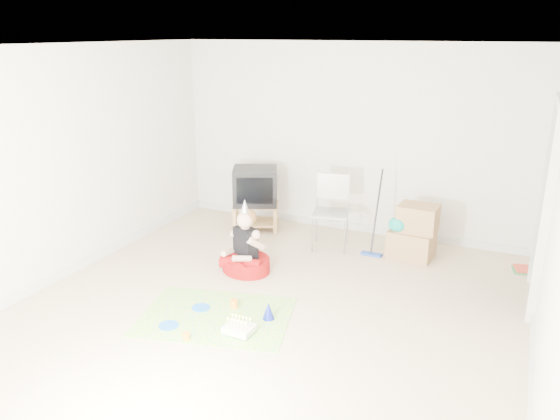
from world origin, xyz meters
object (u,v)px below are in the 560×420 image
at_px(tv_stand, 256,214).
at_px(crt_tv, 255,186).
at_px(birthday_cake, 239,330).
at_px(cardboard_boxes, 413,233).
at_px(seated_woman, 246,256).
at_px(folding_chair, 331,213).

xyz_separation_m(tv_stand, crt_tv, (-0.00, 0.00, 0.42)).
bearing_deg(birthday_cake, tv_stand, 113.49).
xyz_separation_m(crt_tv, cardboard_boxes, (2.23, -0.07, -0.33)).
distance_m(crt_tv, cardboard_boxes, 2.26).
relative_size(cardboard_boxes, birthday_cake, 2.46).
relative_size(tv_stand, seated_woman, 0.83).
distance_m(tv_stand, birthday_cake, 2.82).
distance_m(cardboard_boxes, birthday_cake, 2.76).
relative_size(folding_chair, cardboard_boxes, 1.46).
distance_m(folding_chair, seated_woman, 1.31).
relative_size(crt_tv, cardboard_boxes, 0.88).
bearing_deg(seated_woman, crt_tv, 111.91).
relative_size(crt_tv, birthday_cake, 2.17).
relative_size(folding_chair, seated_woman, 1.12).
bearing_deg(tv_stand, birthday_cake, -66.51).
bearing_deg(cardboard_boxes, tv_stand, 178.23).
height_order(tv_stand, folding_chair, folding_chair).
bearing_deg(cardboard_boxes, seated_woman, -144.41).
relative_size(folding_chair, birthday_cake, 3.58).
height_order(tv_stand, crt_tv, crt_tv).
relative_size(tv_stand, cardboard_boxes, 1.07).
height_order(cardboard_boxes, seated_woman, seated_woman).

